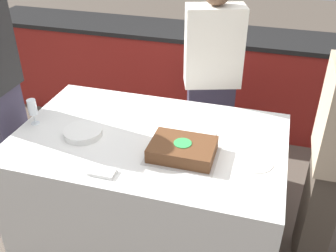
{
  "coord_description": "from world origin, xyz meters",
  "views": [
    {
      "loc": [
        0.68,
        -1.91,
        2.09
      ],
      "look_at": [
        0.12,
        0.0,
        0.86
      ],
      "focal_mm": 42.0,
      "sensor_mm": 36.0,
      "label": 1
    }
  ],
  "objects": [
    {
      "name": "side_plate_right_edge",
      "position": [
        0.65,
        -0.08,
        0.76
      ],
      "size": [
        0.21,
        0.21,
        0.0
      ],
      "color": "white",
      "rests_on": "dining_table"
    },
    {
      "name": "back_counter",
      "position": [
        0.0,
        1.6,
        0.46
      ],
      "size": [
        4.4,
        0.58,
        0.92
      ],
      "color": "maroon",
      "rests_on": "ground_plane"
    },
    {
      "name": "person_cutting_cake",
      "position": [
        0.25,
        0.74,
        0.81
      ],
      "size": [
        0.45,
        0.32,
        1.58
      ],
      "rotation": [
        0.0,
        0.0,
        -2.82
      ],
      "color": "#383347",
      "rests_on": "ground_plane"
    },
    {
      "name": "person_seated_right",
      "position": [
        1.05,
        0.0,
        0.79
      ],
      "size": [
        0.2,
        0.39,
        1.55
      ],
      "rotation": [
        0.0,
        0.0,
        -1.57
      ],
      "color": "#4C4238",
      "rests_on": "ground_plane"
    },
    {
      "name": "wine_glass",
      "position": [
        -0.76,
        -0.06,
        0.88
      ],
      "size": [
        0.06,
        0.06,
        0.17
      ],
      "color": "white",
      "rests_on": "dining_table"
    },
    {
      "name": "utensil_pile",
      "position": [
        -0.13,
        -0.41,
        0.77
      ],
      "size": [
        0.14,
        0.08,
        0.02
      ],
      "color": "white",
      "rests_on": "dining_table"
    },
    {
      "name": "cake",
      "position": [
        0.25,
        -0.13,
        0.8
      ],
      "size": [
        0.41,
        0.31,
        0.09
      ],
      "color": "#B7B2AD",
      "rests_on": "dining_table"
    },
    {
      "name": "ground_plane",
      "position": [
        0.0,
        0.0,
        0.0
      ],
      "size": [
        14.0,
        14.0,
        0.0
      ],
      "primitive_type": "plane",
      "color": "brown"
    },
    {
      "name": "side_plate_near_cake",
      "position": [
        0.29,
        0.15,
        0.76
      ],
      "size": [
        0.21,
        0.21,
        0.0
      ],
      "color": "white",
      "rests_on": "dining_table"
    },
    {
      "name": "dining_table",
      "position": [
        0.0,
        0.0,
        0.38
      ],
      "size": [
        1.66,
        1.05,
        0.76
      ],
      "color": "silver",
      "rests_on": "ground_plane"
    },
    {
      "name": "plate_stack",
      "position": [
        -0.4,
        -0.1,
        0.78
      ],
      "size": [
        0.24,
        0.24,
        0.04
      ],
      "color": "white",
      "rests_on": "dining_table"
    }
  ]
}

